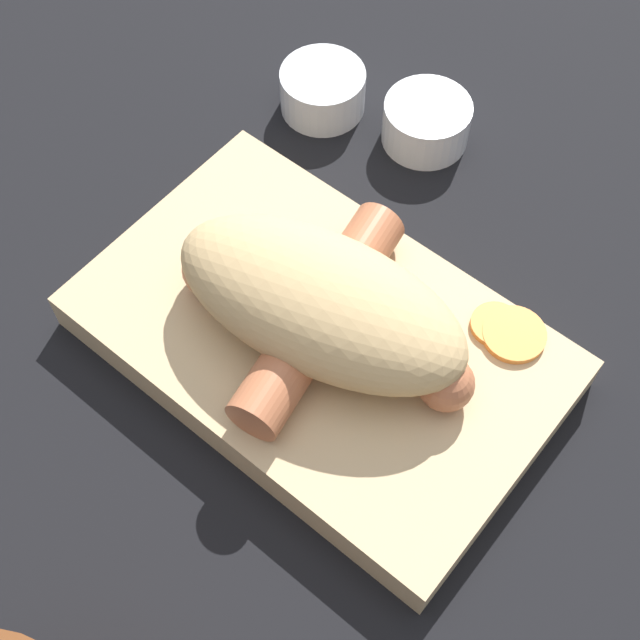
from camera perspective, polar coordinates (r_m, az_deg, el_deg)
The scene contains 7 objects.
ground_plane at distance 0.49m, azimuth -0.00°, elevation -2.16°, with size 3.00×3.00×0.00m, color black.
food_tray at distance 0.48m, azimuth -0.00°, elevation -1.41°, with size 0.25×0.16×0.03m.
bread_roll at distance 0.44m, azimuth 0.14°, elevation 0.98°, with size 0.17×0.10×0.06m.
sausage at distance 0.45m, azimuth 0.19°, elevation -0.30°, with size 0.16×0.14×0.03m.
pickled_veggies at distance 0.48m, azimuth 11.90°, elevation -0.68°, with size 0.05×0.05×0.00m.
condiment_cup_near at distance 0.58m, azimuth 6.80°, elevation 12.33°, with size 0.06×0.06×0.03m.
condiment_cup_far at distance 0.59m, azimuth 0.17°, elevation 14.36°, with size 0.06×0.06×0.03m.
Camera 1 is at (-0.15, 0.18, 0.43)m, focal length 50.00 mm.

